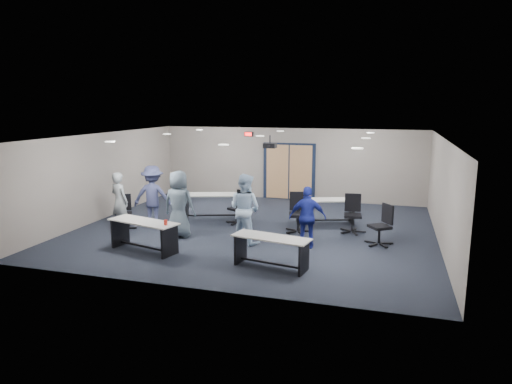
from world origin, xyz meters
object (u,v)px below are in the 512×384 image
(table_back_left, at_px, (215,202))
(chair_loose_right, at_px, (380,225))
(person_navy, at_px, (308,217))
(chair_back_d, at_px, (353,214))
(table_front_left, at_px, (144,230))
(table_back_right, at_px, (325,207))
(chair_loose_left, at_px, (123,213))
(person_back, at_px, (153,196))
(chair_back_c, at_px, (298,213))
(person_gray, at_px, (120,201))
(person_plaid, at_px, (179,204))
(person_lightblue, at_px, (245,209))
(chair_back_b, at_px, (237,207))
(table_front_right, at_px, (271,247))

(table_back_left, relative_size, chair_loose_right, 1.94)
(person_navy, bearing_deg, chair_back_d, -129.08)
(table_front_left, distance_m, chair_loose_right, 5.96)
(table_back_right, bearing_deg, table_front_left, -153.44)
(chair_back_d, xyz_separation_m, chair_loose_left, (-6.38, -1.57, -0.04))
(chair_back_d, bearing_deg, table_back_right, 131.53)
(table_back_left, xyz_separation_m, chair_back_d, (4.33, -0.40, -0.00))
(chair_loose_left, distance_m, person_back, 0.97)
(chair_back_c, bearing_deg, person_gray, 179.21)
(person_gray, distance_m, person_navy, 5.46)
(person_plaid, bearing_deg, table_back_right, -143.60)
(chair_loose_left, height_order, person_lightblue, person_lightblue)
(chair_back_c, height_order, person_gray, person_gray)
(table_back_left, bearing_deg, person_lightblue, -70.05)
(table_back_left, distance_m, person_plaid, 2.19)
(table_back_left, relative_size, chair_back_b, 2.06)
(chair_back_c, distance_m, person_lightblue, 1.80)
(person_back, bearing_deg, person_lightblue, 153.00)
(table_front_right, height_order, chair_loose_right, chair_loose_right)
(table_front_left, relative_size, person_gray, 1.16)
(table_back_left, bearing_deg, person_back, -154.39)
(chair_back_c, relative_size, person_back, 0.62)
(person_lightblue, xyz_separation_m, person_navy, (1.64, 0.05, -0.13))
(person_lightblue, xyz_separation_m, person_back, (-3.12, 0.80, -0.01))
(table_front_right, relative_size, chair_back_b, 1.82)
(table_front_left, bearing_deg, chair_loose_right, 35.20)
(table_back_left, height_order, person_navy, person_navy)
(chair_loose_right, relative_size, person_navy, 0.68)
(table_back_right, relative_size, person_lightblue, 1.06)
(table_front_right, xyz_separation_m, person_back, (-4.25, 2.40, 0.42))
(table_back_right, distance_m, person_plaid, 4.43)
(chair_back_d, bearing_deg, person_lightblue, -153.20)
(table_front_right, distance_m, chair_back_b, 3.93)
(chair_loose_right, relative_size, person_gray, 0.63)
(person_lightblue, bearing_deg, person_plaid, 18.74)
(person_gray, distance_m, person_back, 0.97)
(chair_back_d, distance_m, chair_loose_right, 1.23)
(chair_loose_left, distance_m, person_plaid, 1.92)
(table_front_left, distance_m, chair_back_b, 3.43)
(chair_loose_right, bearing_deg, person_gray, -120.69)
(person_navy, bearing_deg, person_gray, -10.18)
(table_back_left, xyz_separation_m, chair_back_c, (2.85, -0.82, 0.02))
(person_plaid, xyz_separation_m, person_navy, (3.53, 0.04, -0.13))
(table_front_right, relative_size, person_back, 1.00)
(table_front_left, xyz_separation_m, person_back, (-0.94, 2.16, 0.39))
(table_front_right, height_order, person_gray, person_gray)
(chair_back_b, distance_m, person_navy, 3.04)
(table_back_right, xyz_separation_m, person_back, (-4.83, -1.76, 0.39))
(chair_back_c, distance_m, person_back, 4.31)
(chair_back_c, relative_size, chair_back_d, 1.04)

